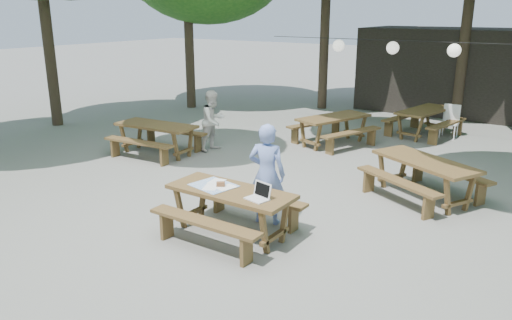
{
  "coord_description": "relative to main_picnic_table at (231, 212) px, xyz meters",
  "views": [
    {
      "loc": [
        4.44,
        -7.53,
        3.39
      ],
      "look_at": [
        0.11,
        -1.09,
        1.05
      ],
      "focal_mm": 35.0,
      "sensor_mm": 36.0,
      "label": 1
    }
  ],
  "objects": [
    {
      "name": "woman",
      "position": [
        0.2,
        0.73,
        0.45
      ],
      "size": [
        0.7,
        0.55,
        1.68
      ],
      "primitive_type": "imported",
      "rotation": [
        0.0,
        0.0,
        3.41
      ],
      "color": "#768FD8",
      "rests_on": "ground"
    },
    {
      "name": "plastic_chair",
      "position": [
        1.26,
        8.36,
        -0.13
      ],
      "size": [
        0.45,
        0.45,
        0.9
      ],
      "rotation": [
        0.0,
        0.0,
        0.03
      ],
      "color": "white",
      "rests_on": "ground"
    },
    {
      "name": "laptop",
      "position": [
        0.58,
        -0.07,
        0.42
      ],
      "size": [
        0.38,
        0.32,
        0.24
      ],
      "rotation": [
        0.0,
        0.0,
        -0.22
      ],
      "color": "white",
      "rests_on": "main_picnic_table"
    },
    {
      "name": "tabletop_clutter",
      "position": [
        -0.3,
        0.01,
        0.37
      ],
      "size": [
        0.75,
        0.67,
        0.08
      ],
      "color": "#3874C0",
      "rests_on": "main_picnic_table"
    },
    {
      "name": "paper_lanterns",
      "position": [
        -0.29,
        7.79,
        2.02
      ],
      "size": [
        9.0,
        0.34,
        0.38
      ],
      "color": "black",
      "rests_on": "ground"
    },
    {
      "name": "second_person",
      "position": [
        -3.32,
        3.72,
        0.37
      ],
      "size": [
        0.63,
        0.78,
        1.51
      ],
      "primitive_type": "imported",
      "rotation": [
        0.0,
        0.0,
        1.49
      ],
      "color": "white",
      "rests_on": "ground"
    },
    {
      "name": "picnic_table_far_e",
      "position": [
        0.61,
        8.17,
        0.0
      ],
      "size": [
        1.91,
        2.16,
        0.75
      ],
      "rotation": [
        0.0,
        0.0,
        1.38
      ],
      "color": "#50381C",
      "rests_on": "ground"
    },
    {
      "name": "picnic_table_ne",
      "position": [
        2.02,
        3.27,
        0.0
      ],
      "size": [
        2.41,
        2.28,
        0.75
      ],
      "rotation": [
        0.0,
        0.0,
        -0.48
      ],
      "color": "#50381C",
      "rests_on": "ground"
    },
    {
      "name": "picnic_table_far_w",
      "position": [
        -1.07,
        5.89,
        0.0
      ],
      "size": [
        2.13,
        2.32,
        0.75
      ],
      "rotation": [
        0.0,
        0.0,
        1.23
      ],
      "color": "#50381C",
      "rests_on": "ground"
    },
    {
      "name": "picnic_table_nw",
      "position": [
        -4.23,
        2.65,
        0.0
      ],
      "size": [
        2.06,
        1.73,
        0.75
      ],
      "rotation": [
        0.0,
        0.0,
        0.08
      ],
      "color": "#50381C",
      "rests_on": "ground"
    },
    {
      "name": "ground",
      "position": [
        -0.11,
        1.79,
        -0.39
      ],
      "size": [
        80.0,
        80.0,
        0.0
      ],
      "primitive_type": "plane",
      "color": "slate",
      "rests_on": "ground"
    },
    {
      "name": "pavilion",
      "position": [
        0.39,
        12.29,
        1.01
      ],
      "size": [
        6.0,
        3.0,
        2.8
      ],
      "primitive_type": "cube",
      "color": "black",
      "rests_on": "ground"
    },
    {
      "name": "main_picnic_table",
      "position": [
        0.0,
        0.0,
        0.0
      ],
      "size": [
        2.0,
        1.58,
        0.75
      ],
      "color": "#50381C",
      "rests_on": "ground"
    }
  ]
}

